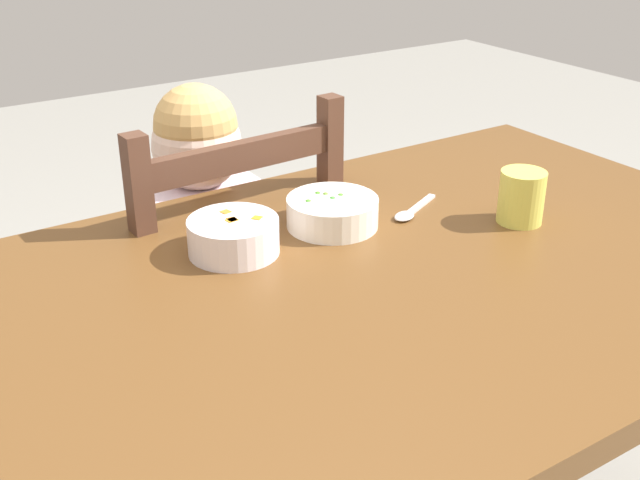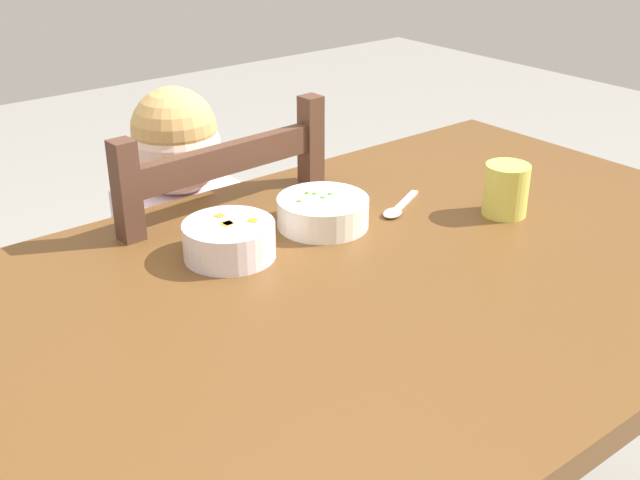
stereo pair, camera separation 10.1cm
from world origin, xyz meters
The scene contains 7 objects.
dining_table centered at (0.00, 0.00, 0.65)m, with size 1.54×0.85×0.75m.
dining_chair centered at (0.03, 0.47, 0.44)m, with size 0.44×0.44×0.92m.
child_figure centered at (0.03, 0.47, 0.62)m, with size 0.32×0.31×0.94m.
bowl_of_peas centered at (0.12, 0.17, 0.78)m, with size 0.15×0.15×0.05m.
bowl_of_carrots centered at (-0.07, 0.17, 0.78)m, with size 0.14×0.14×0.06m.
spoon centered at (0.25, 0.14, 0.76)m, with size 0.13×0.08×0.01m.
drinking_cup centered at (0.39, 0.02, 0.80)m, with size 0.08×0.08×0.09m, color #D9D656.
Camera 1 is at (-0.55, -0.81, 1.30)m, focal length 44.36 mm.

